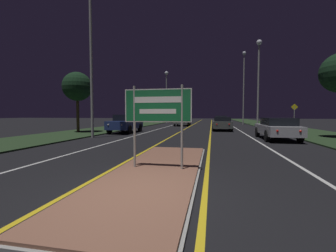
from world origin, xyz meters
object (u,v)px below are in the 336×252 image
object	(u,v)px
streetlight_right_near	(259,70)
car_receding_1	(222,123)
car_receding_0	(277,128)
car_approaching_0	(126,123)
car_approaching_2	(175,119)
car_receding_2	(221,120)
warning_sign	(294,115)
streetlight_left_far	(166,87)
streetlight_left_near	(91,30)
streetlight_right_far	(244,79)
car_approaching_1	(183,121)
highway_sign	(158,110)

from	to	relation	value
streetlight_right_near	car_receding_1	size ratio (longest dim) A/B	2.30
streetlight_right_near	car_receding_0	distance (m)	11.73
car_approaching_0	car_approaching_2	xyz separation A→B (m)	(0.31, 25.05, -0.09)
car_receding_2	warning_sign	xyz separation A→B (m)	(6.23, -10.68, 0.82)
streetlight_left_far	car_receding_1	bearing A→B (deg)	-61.50
streetlight_left_near	car_receding_1	xyz separation A→B (m)	(9.04, 8.74, -6.57)
streetlight_right_near	streetlight_right_far	world-z (taller)	streetlight_right_far
car_approaching_0	warning_sign	size ratio (longest dim) A/B	1.78
streetlight_right_far	car_approaching_1	distance (m)	11.91
highway_sign	car_approaching_2	xyz separation A→B (m)	(-5.67, 37.58, -1.01)
streetlight_left_far	car_receding_1	world-z (taller)	streetlight_left_far
streetlight_right_far	warning_sign	world-z (taller)	streetlight_right_far
car_approaching_0	car_approaching_1	bearing A→B (deg)	74.81
highway_sign	streetlight_right_near	world-z (taller)	streetlight_right_near
highway_sign	car_receding_1	xyz separation A→B (m)	(2.47, 16.67, -1.05)
car_approaching_2	streetlight_right_near	bearing A→B (deg)	-56.36
highway_sign	streetlight_left_far	distance (m)	34.26
highway_sign	car_receding_0	size ratio (longest dim) A/B	0.49
streetlight_right_far	streetlight_left_far	bearing A→B (deg)	165.86
streetlight_left_far	streetlight_right_far	xyz separation A→B (m)	(12.75, -3.21, 0.47)
streetlight_left_far	streetlight_left_near	bearing A→B (deg)	-90.03
car_approaching_2	warning_sign	bearing A→B (deg)	-55.29
streetlight_right_near	warning_sign	world-z (taller)	streetlight_right_near
car_receding_0	car_approaching_2	size ratio (longest dim) A/B	1.00
streetlight_right_near	streetlight_right_far	xyz separation A→B (m)	(-0.13, 10.54, 0.63)
car_receding_0	warning_sign	xyz separation A→B (m)	(3.36, 7.20, 0.83)
car_receding_2	car_approaching_1	bearing A→B (deg)	-158.62
highway_sign	streetlight_right_far	world-z (taller)	streetlight_right_far
car_receding_2	car_approaching_2	xyz separation A→B (m)	(-8.40, 10.44, -0.01)
car_receding_1	highway_sign	bearing A→B (deg)	-98.42
streetlight_left_near	car_approaching_0	bearing A→B (deg)	82.73
highway_sign	car_approaching_0	distance (m)	13.92
warning_sign	car_approaching_0	bearing A→B (deg)	-165.23
highway_sign	warning_sign	xyz separation A→B (m)	(8.96, 16.47, -0.18)
car_receding_2	warning_sign	world-z (taller)	warning_sign
car_receding_2	streetlight_left_near	bearing A→B (deg)	-115.81
car_receding_0	car_approaching_0	distance (m)	12.03
highway_sign	car_receding_0	bearing A→B (deg)	58.89
car_receding_0	warning_sign	bearing A→B (deg)	64.96
highway_sign	car_receding_0	xyz separation A→B (m)	(5.59, 9.27, -1.00)
streetlight_left_far	car_receding_2	world-z (taller)	streetlight_left_far
streetlight_right_far	car_approaching_1	bearing A→B (deg)	-150.28
car_receding_0	car_receding_1	xyz separation A→B (m)	(-3.13, 7.40, -0.04)
streetlight_right_far	warning_sign	bearing A→B (deg)	-78.53
streetlight_right_far	car_receding_2	xyz separation A→B (m)	(-3.47, -2.93, -6.23)
highway_sign	car_receding_1	bearing A→B (deg)	81.58
streetlight_right_far	streetlight_left_near	bearing A→B (deg)	-119.96
streetlight_right_far	car_approaching_0	distance (m)	22.23
car_receding_0	streetlight_left_near	bearing A→B (deg)	-173.71
car_receding_1	car_approaching_0	xyz separation A→B (m)	(-8.45, -4.14, 0.12)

